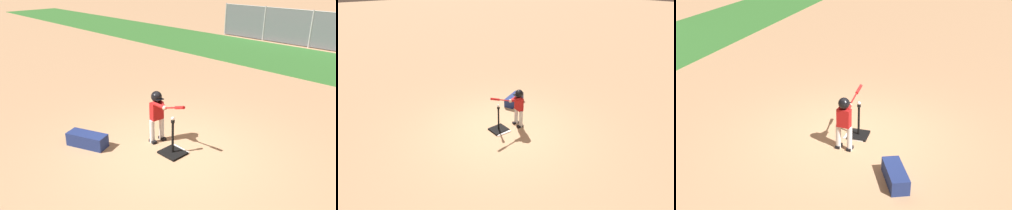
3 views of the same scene
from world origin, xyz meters
TOP-DOWN VIEW (x-y plane):
  - ground_plane at (0.00, 0.00)m, footprint 90.00×90.00m
  - home_plate at (0.02, -0.04)m, footprint 0.46×0.46m
  - batting_tee at (0.04, -0.10)m, footprint 0.47×0.42m
  - batter_child at (-0.54, 0.04)m, footprint 1.00×0.36m
  - baseball at (0.04, -0.10)m, footprint 0.07×0.07m
  - equipment_bag at (-1.42, -1.14)m, footprint 0.90×0.63m

SIDE VIEW (x-z plane):
  - ground_plane at x=0.00m, z-range 0.00..0.00m
  - home_plate at x=0.02m, z-range 0.00..0.02m
  - batting_tee at x=0.04m, z-range -0.27..0.46m
  - equipment_bag at x=-1.42m, z-range 0.00..0.28m
  - batter_child at x=-0.54m, z-range 0.15..1.28m
  - baseball at x=0.04m, z-range 0.73..0.81m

